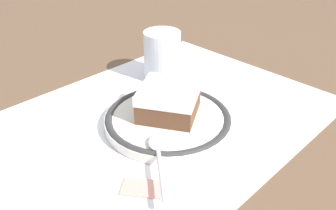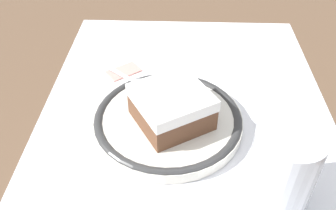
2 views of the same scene
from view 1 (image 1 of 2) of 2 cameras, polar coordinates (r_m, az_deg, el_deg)
ground_plane at (r=0.56m, az=-2.31°, el=-2.60°), size 2.40×2.40×0.00m
placemat at (r=0.56m, az=-2.31°, el=-2.54°), size 0.56×0.39×0.00m
plate at (r=0.54m, az=0.00°, el=-2.29°), size 0.19×0.19×0.02m
cake_slice at (r=0.53m, az=0.14°, el=0.70°), size 0.12×0.12×0.05m
spoon at (r=0.46m, az=-1.57°, el=-7.45°), size 0.09×0.11×0.01m
cup at (r=0.67m, az=-0.93°, el=7.53°), size 0.07×0.07×0.09m
sugar_packet at (r=0.44m, az=-4.13°, el=-12.84°), size 0.05×0.06×0.01m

